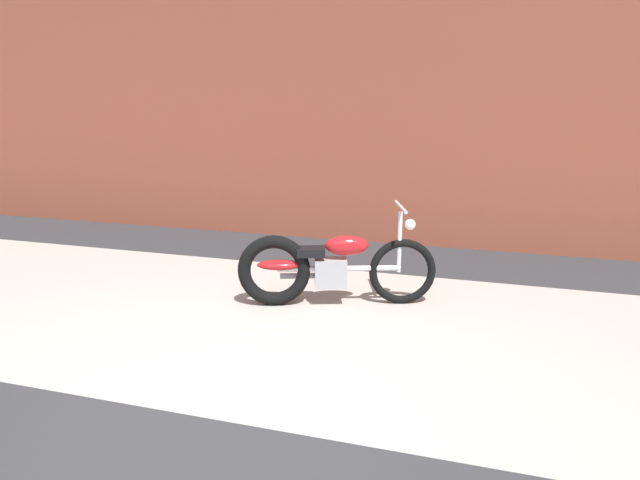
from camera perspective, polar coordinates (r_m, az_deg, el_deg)
ground_plane at (r=4.00m, az=-10.18°, el=-17.23°), size 80.00×80.00×0.00m
sidewalk_slab at (r=5.44m, az=-1.77°, el=-8.18°), size 36.00×3.50×0.01m
brick_building_wall at (r=8.43m, az=6.09°, el=20.58°), size 36.00×0.50×6.05m
motorcycle_red at (r=5.77m, az=0.30°, el=-2.70°), size 1.93×0.87×1.03m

